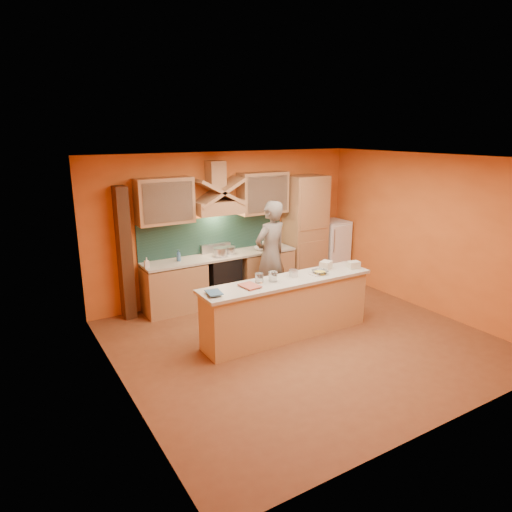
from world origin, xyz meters
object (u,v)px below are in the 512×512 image
fridge (332,250)px  mixing_bowl (320,272)px  kitchen_scale (293,274)px  person (271,254)px  stove (221,279)px

fridge → mixing_bowl: fridge is taller
fridge → kitchen_scale: fridge is taller
fridge → kitchen_scale: (-2.34, -1.83, 0.34)m
fridge → person: (-2.01, -0.66, 0.34)m
person → mixing_bowl: (0.12, -1.28, -0.01)m
stove → kitchen_scale: size_ratio=8.29×
fridge → mixing_bowl: (-1.89, -1.94, 0.33)m
kitchen_scale → stove: bearing=104.3°
fridge → person: 2.14m
person → kitchen_scale: person is taller
fridge → stove: bearing=180.0°
mixing_bowl → fridge: bearing=45.7°
stove → fridge: (2.70, 0.00, 0.20)m
fridge → mixing_bowl: bearing=-134.3°
stove → person: bearing=-43.7°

